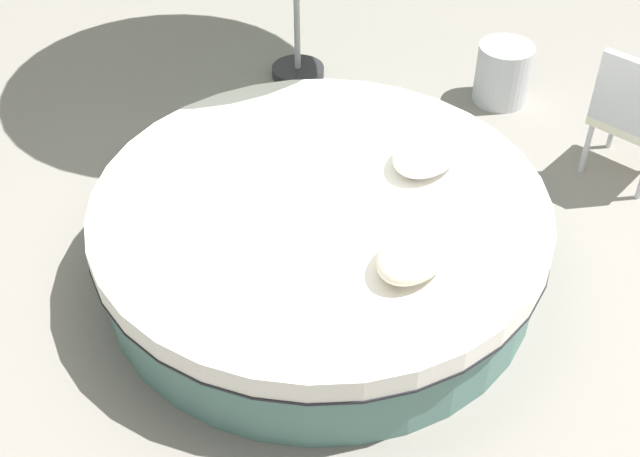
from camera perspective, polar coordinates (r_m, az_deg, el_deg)
The scene contains 6 objects.
ground_plane at distance 5.17m, azimuth 0.00°, elevation -2.82°, with size 16.00×16.00×0.00m, color gray.
round_bed at distance 4.97m, azimuth 0.00°, elevation -0.43°, with size 2.73×2.73×0.57m.
throw_pillow_0 at distance 4.34m, azimuth 6.60°, elevation -1.67°, with size 0.52×0.34×0.19m, color beige.
throw_pillow_1 at distance 5.06m, azimuth 7.48°, elevation 5.29°, with size 0.54×0.37×0.18m, color white.
patio_chair at distance 5.95m, azimuth 21.09°, elevation 7.61°, with size 0.55×0.57×0.98m.
side_table at distance 6.77m, azimuth 12.63°, elevation 10.49°, with size 0.43×0.43×0.48m, color #B7B7BC.
Camera 1 is at (-2.99, -2.20, 3.60)m, focal length 45.96 mm.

